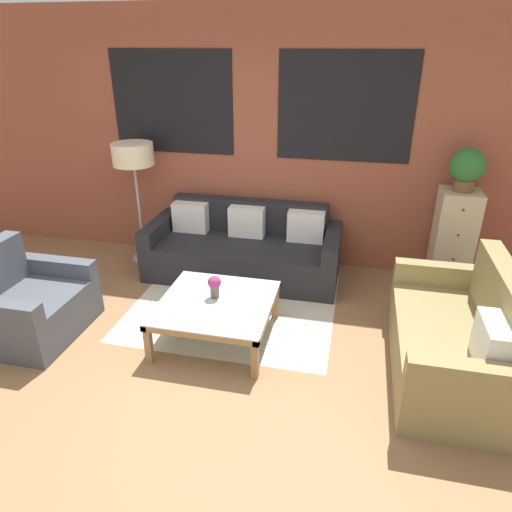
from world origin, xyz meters
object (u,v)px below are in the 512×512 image
at_px(couch_dark, 244,250).
at_px(armchair_corner, 29,305).
at_px(settee_vintage, 456,341).
at_px(floor_lamp, 133,158).
at_px(coffee_table, 216,306).
at_px(flower_vase, 214,285).
at_px(potted_plant, 467,167).
at_px(drawer_cabinet, 452,240).

distance_m(couch_dark, armchair_corner, 2.23).
height_order(settee_vintage, floor_lamp, floor_lamp).
xyz_separation_m(coffee_table, floor_lamp, (-1.37, 1.40, 0.91)).
height_order(floor_lamp, flower_vase, floor_lamp).
relative_size(coffee_table, flower_vase, 4.69).
bearing_deg(floor_lamp, potted_plant, 1.74).
relative_size(potted_plant, flower_vase, 2.07).
xyz_separation_m(couch_dark, drawer_cabinet, (2.21, 0.21, 0.25)).
bearing_deg(settee_vintage, potted_plant, 83.66).
distance_m(couch_dark, flower_vase, 1.24).
relative_size(armchair_corner, potted_plant, 2.20).
bearing_deg(coffee_table, floor_lamp, 134.34).
xyz_separation_m(settee_vintage, coffee_table, (-1.96, 0.06, 0.02)).
height_order(coffee_table, floor_lamp, floor_lamp).
distance_m(coffee_table, floor_lamp, 2.15).
bearing_deg(settee_vintage, couch_dark, 146.43).
bearing_deg(potted_plant, drawer_cabinet, -90.00).
distance_m(coffee_table, potted_plant, 2.78).
xyz_separation_m(settee_vintage, flower_vase, (-1.99, 0.13, 0.19)).
bearing_deg(settee_vintage, coffee_table, 178.32).
relative_size(floor_lamp, potted_plant, 3.28).
height_order(drawer_cabinet, potted_plant, potted_plant).
bearing_deg(drawer_cabinet, potted_plant, 90.00).
relative_size(settee_vintage, potted_plant, 3.66).
relative_size(armchair_corner, drawer_cabinet, 0.88).
bearing_deg(floor_lamp, couch_dark, -4.60).
distance_m(couch_dark, floor_lamp, 1.60).
height_order(coffee_table, potted_plant, potted_plant).
distance_m(armchair_corner, potted_plant, 4.32).
height_order(couch_dark, armchair_corner, armchair_corner).
xyz_separation_m(armchair_corner, potted_plant, (3.80, 1.78, 1.02)).
bearing_deg(settee_vintage, floor_lamp, 156.36).
relative_size(coffee_table, potted_plant, 2.26).
relative_size(couch_dark, floor_lamp, 1.51).
xyz_separation_m(floor_lamp, flower_vase, (1.33, -1.33, -0.74)).
height_order(couch_dark, drawer_cabinet, drawer_cabinet).
height_order(settee_vintage, armchair_corner, settee_vintage).
height_order(armchair_corner, flower_vase, armchair_corner).
xyz_separation_m(armchair_corner, floor_lamp, (0.30, 1.67, 0.96)).
bearing_deg(settee_vintage, armchair_corner, -176.56).
xyz_separation_m(coffee_table, flower_vase, (-0.03, 0.07, 0.17)).
distance_m(coffee_table, drawer_cabinet, 2.62).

